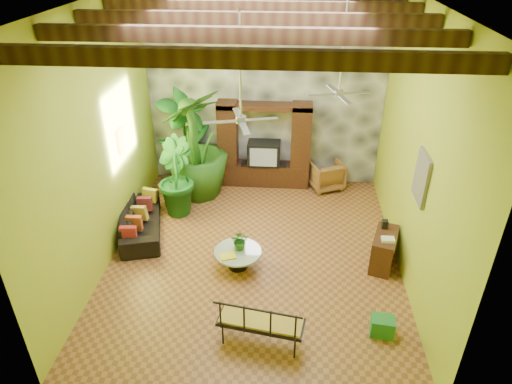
# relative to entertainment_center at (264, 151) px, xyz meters

# --- Properties ---
(ground) EXTENTS (7.00, 7.00, 0.00)m
(ground) POSITION_rel_entertainment_center_xyz_m (0.00, -3.14, -0.97)
(ground) COLOR brown
(ground) RESTS_ON ground
(ceiling) EXTENTS (6.00, 7.00, 0.02)m
(ceiling) POSITION_rel_entertainment_center_xyz_m (0.00, -3.14, 4.03)
(ceiling) COLOR silver
(ceiling) RESTS_ON back_wall
(back_wall) EXTENTS (6.00, 0.02, 5.00)m
(back_wall) POSITION_rel_entertainment_center_xyz_m (0.00, 0.36, 1.53)
(back_wall) COLOR gold
(back_wall) RESTS_ON ground
(left_wall) EXTENTS (0.02, 7.00, 5.00)m
(left_wall) POSITION_rel_entertainment_center_xyz_m (-3.00, -3.14, 1.53)
(left_wall) COLOR gold
(left_wall) RESTS_ON ground
(right_wall) EXTENTS (0.02, 7.00, 5.00)m
(right_wall) POSITION_rel_entertainment_center_xyz_m (3.00, -3.14, 1.53)
(right_wall) COLOR gold
(right_wall) RESTS_ON ground
(stone_accent_wall) EXTENTS (5.98, 0.10, 4.98)m
(stone_accent_wall) POSITION_rel_entertainment_center_xyz_m (0.00, 0.30, 1.53)
(stone_accent_wall) COLOR #383B40
(stone_accent_wall) RESTS_ON ground
(ceiling_beams) EXTENTS (5.95, 5.36, 0.22)m
(ceiling_beams) POSITION_rel_entertainment_center_xyz_m (0.00, -3.14, 3.81)
(ceiling_beams) COLOR #332110
(ceiling_beams) RESTS_ON ceiling
(entertainment_center) EXTENTS (2.40, 0.55, 2.30)m
(entertainment_center) POSITION_rel_entertainment_center_xyz_m (0.00, 0.00, 0.00)
(entertainment_center) COLOR black
(entertainment_center) RESTS_ON ground
(ceiling_fan_front) EXTENTS (1.28, 1.28, 1.86)m
(ceiling_fan_front) POSITION_rel_entertainment_center_xyz_m (-0.20, -3.54, 2.44)
(ceiling_fan_front) COLOR #A1A1A6
(ceiling_fan_front) RESTS_ON ceiling
(ceiling_fan_back) EXTENTS (1.28, 1.28, 1.86)m
(ceiling_fan_back) POSITION_rel_entertainment_center_xyz_m (1.60, -1.94, 2.44)
(ceiling_fan_back) COLOR #A1A1A6
(ceiling_fan_back) RESTS_ON ceiling
(wall_art_mask) EXTENTS (0.06, 0.32, 0.55)m
(wall_art_mask) POSITION_rel_entertainment_center_xyz_m (-2.96, -2.14, 1.13)
(wall_art_mask) COLOR gold
(wall_art_mask) RESTS_ON left_wall
(wall_art_painting) EXTENTS (0.06, 0.70, 0.90)m
(wall_art_painting) POSITION_rel_entertainment_center_xyz_m (2.96, -3.74, 1.33)
(wall_art_painting) COLOR #295699
(wall_art_painting) RESTS_ON right_wall
(sofa) EXTENTS (1.35, 2.27, 0.62)m
(sofa) POSITION_rel_entertainment_center_xyz_m (-2.65, -2.49, -0.65)
(sofa) COLOR black
(sofa) RESTS_ON ground
(wicker_armchair) EXTENTS (1.07, 1.09, 0.76)m
(wicker_armchair) POSITION_rel_entertainment_center_xyz_m (1.66, -0.08, -0.59)
(wicker_armchair) COLOR olive
(wicker_armchair) RESTS_ON ground
(tall_plant_a) EXTENTS (1.69, 1.56, 2.65)m
(tall_plant_a) POSITION_rel_entertainment_center_xyz_m (-2.05, -0.04, 0.36)
(tall_plant_a) COLOR #195F1F
(tall_plant_a) RESTS_ON ground
(tall_plant_b) EXTENTS (1.27, 1.33, 1.89)m
(tall_plant_b) POSITION_rel_entertainment_center_xyz_m (-2.03, -1.55, -0.02)
(tall_plant_b) COLOR #16561D
(tall_plant_b) RESTS_ON ground
(tall_plant_c) EXTENTS (2.14, 2.14, 2.78)m
(tall_plant_c) POSITION_rel_entertainment_center_xyz_m (-1.66, -0.65, 0.42)
(tall_plant_c) COLOR #265917
(tall_plant_c) RESTS_ON ground
(coffee_table) EXTENTS (0.96, 0.96, 0.40)m
(coffee_table) POSITION_rel_entertainment_center_xyz_m (-0.31, -3.58, -0.71)
(coffee_table) COLOR black
(coffee_table) RESTS_ON ground
(centerpiece_plant) EXTENTS (0.37, 0.33, 0.41)m
(centerpiece_plant) POSITION_rel_entertainment_center_xyz_m (-0.27, -3.50, -0.36)
(centerpiece_plant) COLOR #1F5A17
(centerpiece_plant) RESTS_ON coffee_table
(yellow_tray) EXTENTS (0.37, 0.32, 0.03)m
(yellow_tray) POSITION_rel_entertainment_center_xyz_m (-0.48, -3.79, -0.55)
(yellow_tray) COLOR yellow
(yellow_tray) RESTS_ON coffee_table
(iron_bench) EXTENTS (1.48, 0.75, 0.57)m
(iron_bench) POSITION_rel_entertainment_center_xyz_m (0.29, -5.60, -0.42)
(iron_bench) COLOR black
(iron_bench) RESTS_ON ground
(side_console) EXTENTS (0.67, 1.01, 0.74)m
(side_console) POSITION_rel_entertainment_center_xyz_m (2.65, -3.28, -0.60)
(side_console) COLOR #3D1D13
(side_console) RESTS_ON ground
(green_bin) EXTENTS (0.43, 0.34, 0.35)m
(green_bin) POSITION_rel_entertainment_center_xyz_m (2.35, -5.18, -0.79)
(green_bin) COLOR #217E28
(green_bin) RESTS_ON ground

